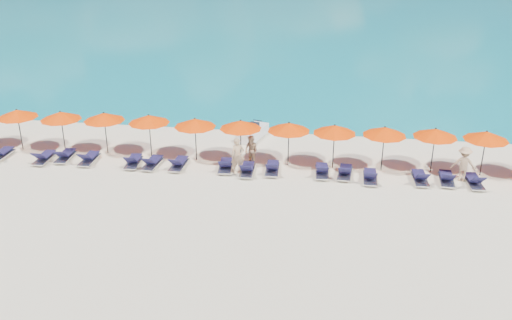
# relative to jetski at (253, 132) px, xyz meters

# --- Properties ---
(ground) EXTENTS (1400.00, 1400.00, 0.00)m
(ground) POSITION_rel_jetski_xyz_m (1.01, -8.89, -0.35)
(ground) COLOR beige
(jetski) EXTENTS (1.51, 2.56, 0.86)m
(jetski) POSITION_rel_jetski_xyz_m (0.00, 0.00, 0.00)
(jetski) COLOR white
(jetski) RESTS_ON ground
(beachgoer_a) EXTENTS (0.75, 0.62, 1.76)m
(beachgoer_a) POSITION_rel_jetski_xyz_m (-0.05, -4.77, 0.53)
(beachgoer_a) COLOR tan
(beachgoer_a) RESTS_ON ground
(beachgoer_b) EXTENTS (0.85, 0.79, 1.53)m
(beachgoer_b) POSITION_rel_jetski_xyz_m (0.46, -3.74, 0.41)
(beachgoer_b) COLOR tan
(beachgoer_b) RESTS_ON ground
(beachgoer_c) EXTENTS (1.17, 0.69, 1.71)m
(beachgoer_c) POSITION_rel_jetski_xyz_m (10.55, -4.16, 0.50)
(beachgoer_c) COLOR tan
(beachgoer_c) RESTS_ON ground
(umbrella_1) EXTENTS (2.10, 2.10, 2.28)m
(umbrella_1) POSITION_rel_jetski_xyz_m (-11.94, -3.43, 1.66)
(umbrella_1) COLOR black
(umbrella_1) RESTS_ON ground
(umbrella_2) EXTENTS (2.10, 2.10, 2.28)m
(umbrella_2) POSITION_rel_jetski_xyz_m (-9.53, -3.44, 1.66)
(umbrella_2) COLOR black
(umbrella_2) RESTS_ON ground
(umbrella_3) EXTENTS (2.10, 2.10, 2.28)m
(umbrella_3) POSITION_rel_jetski_xyz_m (-7.25, -3.28, 1.66)
(umbrella_3) COLOR black
(umbrella_3) RESTS_ON ground
(umbrella_4) EXTENTS (2.10, 2.10, 2.28)m
(umbrella_4) POSITION_rel_jetski_xyz_m (-4.86, -3.30, 1.66)
(umbrella_4) COLOR black
(umbrella_4) RESTS_ON ground
(umbrella_5) EXTENTS (2.10, 2.10, 2.28)m
(umbrella_5) POSITION_rel_jetski_xyz_m (-2.41, -3.52, 1.66)
(umbrella_5) COLOR black
(umbrella_5) RESTS_ON ground
(umbrella_6) EXTENTS (2.10, 2.10, 2.28)m
(umbrella_6) POSITION_rel_jetski_xyz_m (-0.11, -3.47, 1.66)
(umbrella_6) COLOR black
(umbrella_6) RESTS_ON ground
(umbrella_7) EXTENTS (2.10, 2.10, 2.28)m
(umbrella_7) POSITION_rel_jetski_xyz_m (2.28, -3.46, 1.66)
(umbrella_7) COLOR black
(umbrella_7) RESTS_ON ground
(umbrella_8) EXTENTS (2.10, 2.10, 2.28)m
(umbrella_8) POSITION_rel_jetski_xyz_m (4.50, -3.50, 1.66)
(umbrella_8) COLOR black
(umbrella_8) RESTS_ON ground
(umbrella_9) EXTENTS (2.10, 2.10, 2.28)m
(umbrella_9) POSITION_rel_jetski_xyz_m (6.87, -3.44, 1.66)
(umbrella_9) COLOR black
(umbrella_9) RESTS_ON ground
(umbrella_10) EXTENTS (2.10, 2.10, 2.28)m
(umbrella_10) POSITION_rel_jetski_xyz_m (9.24, -3.32, 1.66)
(umbrella_10) COLOR black
(umbrella_10) RESTS_ON ground
(umbrella_11) EXTENTS (2.10, 2.10, 2.28)m
(umbrella_11) POSITION_rel_jetski_xyz_m (11.55, -3.38, 1.66)
(umbrella_11) COLOR black
(umbrella_11) RESTS_ON ground
(lounger_2) EXTENTS (0.62, 1.70, 0.66)m
(lounger_2) POSITION_rel_jetski_xyz_m (-12.42, -4.66, -0.12)
(lounger_2) COLOR silver
(lounger_2) RESTS_ON ground
(lounger_3) EXTENTS (0.66, 1.71, 0.66)m
(lounger_3) POSITION_rel_jetski_xyz_m (-10.01, -4.82, -0.12)
(lounger_3) COLOR silver
(lounger_3) RESTS_ON ground
(lounger_4) EXTENTS (0.72, 1.73, 0.66)m
(lounger_4) POSITION_rel_jetski_xyz_m (-9.05, -4.44, -0.12)
(lounger_4) COLOR silver
(lounger_4) RESTS_ON ground
(lounger_5) EXTENTS (0.66, 1.71, 0.66)m
(lounger_5) POSITION_rel_jetski_xyz_m (-7.70, -4.62, -0.12)
(lounger_5) COLOR silver
(lounger_5) RESTS_ON ground
(lounger_6) EXTENTS (0.78, 1.75, 0.66)m
(lounger_6) POSITION_rel_jetski_xyz_m (-5.36, -4.65, -0.12)
(lounger_6) COLOR silver
(lounger_6) RESTS_ON ground
(lounger_7) EXTENTS (0.75, 1.74, 0.66)m
(lounger_7) POSITION_rel_jetski_xyz_m (-4.37, -4.68, -0.12)
(lounger_7) COLOR silver
(lounger_7) RESTS_ON ground
(lounger_8) EXTENTS (0.69, 1.72, 0.66)m
(lounger_8) POSITION_rel_jetski_xyz_m (-3.04, -4.61, -0.12)
(lounger_8) COLOR silver
(lounger_8) RESTS_ON ground
(lounger_9) EXTENTS (0.79, 1.75, 0.66)m
(lounger_9) POSITION_rel_jetski_xyz_m (-0.70, -4.51, -0.12)
(lounger_9) COLOR silver
(lounger_9) RESTS_ON ground
(lounger_10) EXTENTS (0.68, 1.72, 0.66)m
(lounger_10) POSITION_rel_jetski_xyz_m (0.42, -4.82, -0.12)
(lounger_10) COLOR silver
(lounger_10) RESTS_ON ground
(lounger_11) EXTENTS (0.69, 1.73, 0.66)m
(lounger_11) POSITION_rel_jetski_xyz_m (1.61, -4.51, -0.12)
(lounger_11) COLOR silver
(lounger_11) RESTS_ON ground
(lounger_12) EXTENTS (0.72, 1.73, 0.66)m
(lounger_12) POSITION_rel_jetski_xyz_m (4.02, -4.48, -0.12)
(lounger_12) COLOR silver
(lounger_12) RESTS_ON ground
(lounger_13) EXTENTS (0.76, 1.75, 0.66)m
(lounger_13) POSITION_rel_jetski_xyz_m (5.10, -4.48, -0.12)
(lounger_13) COLOR silver
(lounger_13) RESTS_ON ground
(lounger_14) EXTENTS (0.65, 1.71, 0.66)m
(lounger_14) POSITION_rel_jetski_xyz_m (6.28, -4.83, -0.12)
(lounger_14) COLOR silver
(lounger_14) RESTS_ON ground
(lounger_15) EXTENTS (0.72, 1.73, 0.66)m
(lounger_15) POSITION_rel_jetski_xyz_m (8.58, -4.62, -0.12)
(lounger_15) COLOR silver
(lounger_15) RESTS_ON ground
(lounger_16) EXTENTS (0.71, 1.73, 0.66)m
(lounger_16) POSITION_rel_jetski_xyz_m (9.80, -4.52, -0.12)
(lounger_16) COLOR silver
(lounger_16) RESTS_ON ground
(lounger_17) EXTENTS (0.75, 1.74, 0.66)m
(lounger_17) POSITION_rel_jetski_xyz_m (11.01, -4.64, -0.12)
(lounger_17) COLOR silver
(lounger_17) RESTS_ON ground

